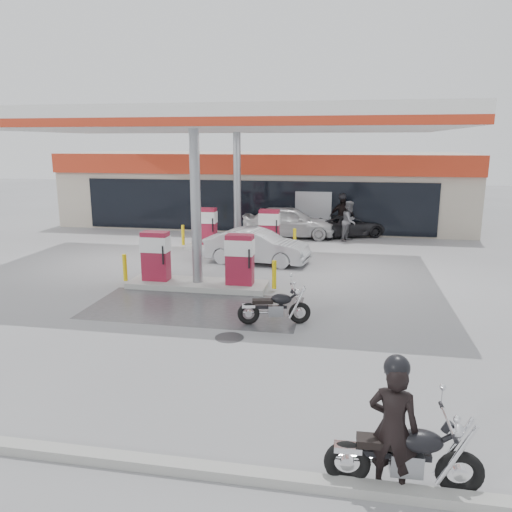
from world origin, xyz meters
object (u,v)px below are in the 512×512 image
at_px(pump_island_near, 197,266).
at_px(biker_walking, 342,216).
at_px(parked_motorcycle, 275,308).
at_px(hatchback_silver, 257,246).
at_px(sedan_white, 289,222).
at_px(biker_main, 393,427).
at_px(parked_car_left, 138,214).
at_px(pump_island_far, 238,233).
at_px(main_motorcycle, 406,457).
at_px(parked_car_right, 348,225).
at_px(attendant, 349,221).

xyz_separation_m(pump_island_near, biker_walking, (4.44, 9.80, 0.30)).
bearing_deg(parked_motorcycle, hatchback_silver, 91.37).
bearing_deg(hatchback_silver, sedan_white, 1.62).
distance_m(pump_island_near, hatchback_silver, 3.82).
bearing_deg(biker_main, hatchback_silver, -57.85).
bearing_deg(biker_main, parked_car_left, -44.82).
xyz_separation_m(pump_island_far, hatchback_silver, (1.29, -2.40, -0.05)).
relative_size(main_motorcycle, hatchback_silver, 0.52).
relative_size(main_motorcycle, parked_car_left, 0.56).
height_order(sedan_white, biker_walking, biker_walking).
bearing_deg(parked_car_right, attendant, 159.22).
relative_size(sedan_white, attendant, 2.40).
height_order(parked_car_left, parked_car_right, parked_car_left).
bearing_deg(main_motorcycle, pump_island_far, 108.71).
bearing_deg(biker_main, sedan_white, -65.10).
bearing_deg(attendant, parked_motorcycle, -164.92).
distance_m(pump_island_near, pump_island_far, 6.00).
bearing_deg(parked_motorcycle, attendant, 67.93).
xyz_separation_m(pump_island_far, sedan_white, (1.88, 3.20, 0.07)).
bearing_deg(sedan_white, parked_motorcycle, -177.90).
height_order(hatchback_silver, biker_walking, biker_walking).
height_order(pump_island_near, attendant, attendant).
distance_m(biker_main, attendant, 17.61).
bearing_deg(parked_car_right, pump_island_near, 130.32).
relative_size(pump_island_near, biker_main, 2.83).
distance_m(main_motorcycle, parked_car_left, 24.44).
relative_size(sedan_white, parked_car_left, 1.21).
xyz_separation_m(pump_island_near, parked_car_left, (-7.26, 12.00, -0.16)).
distance_m(pump_island_near, sedan_white, 9.39).
distance_m(pump_island_far, parked_car_left, 9.42).
bearing_deg(parked_car_right, sedan_white, 81.33).
bearing_deg(sedan_white, biker_main, -171.98).
height_order(pump_island_near, pump_island_far, same).
xyz_separation_m(parked_car_left, parked_car_right, (11.99, -2.00, -0.01)).
height_order(biker_main, parked_motorcycle, biker_main).
bearing_deg(pump_island_near, parked_car_left, 121.17).
distance_m(main_motorcycle, biker_main, 0.47).
distance_m(pump_island_far, sedan_white, 3.71).
relative_size(pump_island_near, biker_walking, 2.53).
bearing_deg(attendant, parked_car_left, 99.23).
relative_size(hatchback_silver, parked_car_right, 1.03).
distance_m(main_motorcycle, attendant, 17.62).
bearing_deg(hatchback_silver, pump_island_near, 167.96).
xyz_separation_m(parked_motorcycle, attendant, (1.85, 11.66, 0.52)).
distance_m(biker_main, biker_walking, 18.63).
xyz_separation_m(biker_main, hatchback_silver, (-4.09, 12.41, -0.24)).
relative_size(pump_island_near, hatchback_silver, 1.27).
height_order(main_motorcycle, biker_walking, biker_walking).
bearing_deg(pump_island_far, biker_walking, 40.59).
relative_size(biker_main, parked_car_left, 0.48).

